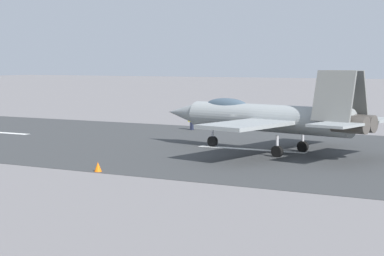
# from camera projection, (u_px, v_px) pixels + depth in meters

# --- Properties ---
(ground_plane) EXTENTS (400.00, 400.00, 0.00)m
(ground_plane) POSITION_uv_depth(u_px,v_px,m) (254.00, 150.00, 46.09)
(ground_plane) COLOR slate
(runway_strip) EXTENTS (240.00, 26.00, 0.02)m
(runway_strip) POSITION_uv_depth(u_px,v_px,m) (254.00, 150.00, 46.08)
(runway_strip) COLOR #383A3B
(runway_strip) RESTS_ON ground
(fighter_jet) EXTENTS (17.06, 14.38, 5.59)m
(fighter_jet) POSITION_uv_depth(u_px,v_px,m) (268.00, 117.00, 44.58)
(fighter_jet) COLOR gray
(fighter_jet) RESTS_ON ground
(crew_person) EXTENTS (0.62, 0.46, 1.58)m
(crew_person) POSITION_uv_depth(u_px,v_px,m) (192.00, 121.00, 59.39)
(crew_person) COLOR #1E2338
(crew_person) RESTS_ON ground
(marker_cone_mid) EXTENTS (0.44, 0.44, 0.55)m
(marker_cone_mid) POSITION_uv_depth(u_px,v_px,m) (98.00, 167.00, 36.82)
(marker_cone_mid) COLOR orange
(marker_cone_mid) RESTS_ON ground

